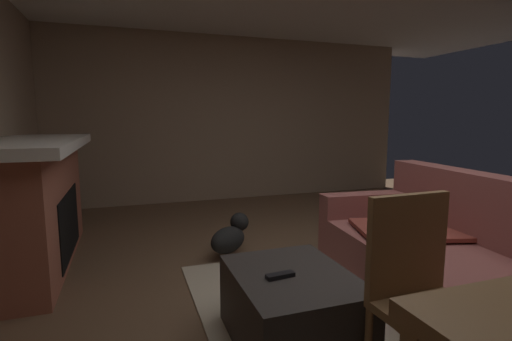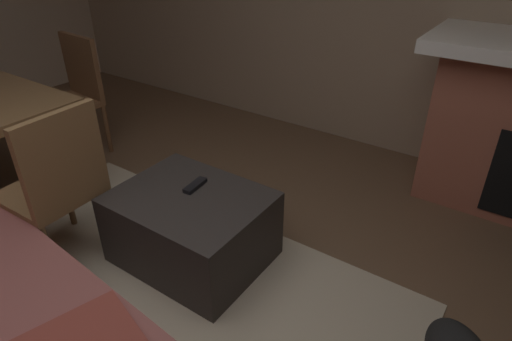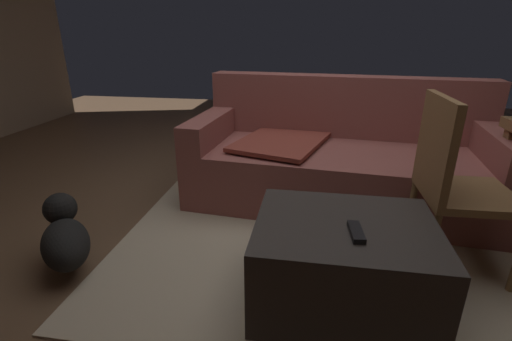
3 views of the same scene
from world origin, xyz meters
TOP-DOWN VIEW (x-y plane):
  - floor at (0.00, 0.00)m, footprint 8.79×8.79m
  - area_rug at (0.30, -0.18)m, footprint 2.60×2.00m
  - couch at (0.34, 0.45)m, footprint 2.23×1.13m
  - ottoman_coffee_table at (0.30, -0.73)m, footprint 0.80×0.63m
  - tv_remote at (0.34, -0.82)m, footprint 0.07×0.16m
  - dining_chair_west at (0.85, -0.34)m, footprint 0.45×0.45m
  - small_dog at (-1.14, -0.70)m, footprint 0.43×0.46m

SIDE VIEW (x-z plane):
  - floor at x=0.00m, z-range 0.00..0.00m
  - area_rug at x=0.30m, z-range 0.00..0.01m
  - small_dog at x=-1.14m, z-range 0.03..0.36m
  - ottoman_coffee_table at x=0.30m, z-range 0.00..0.42m
  - couch at x=0.34m, z-range -0.13..0.76m
  - tv_remote at x=0.34m, z-range 0.42..0.45m
  - dining_chair_west at x=0.85m, z-range 0.06..0.99m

